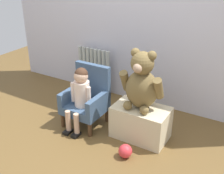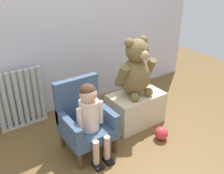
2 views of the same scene
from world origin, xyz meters
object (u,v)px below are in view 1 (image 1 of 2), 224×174
object	(u,v)px
large_teddy_bear	(142,83)
toy_ball	(125,151)
child_figure	(80,91)
radiator	(94,71)
low_bench	(141,122)
child_armchair	(87,98)

from	to	relation	value
large_teddy_bear	toy_ball	xyz separation A→B (m)	(0.04, -0.39, -0.55)
child_figure	radiator	bearing A→B (deg)	114.78
low_bench	toy_ball	xyz separation A→B (m)	(0.02, -0.37, -0.11)
toy_ball	large_teddy_bear	bearing A→B (deg)	95.61
large_teddy_bear	child_armchair	bearing A→B (deg)	-175.02
low_bench	large_teddy_bear	xyz separation A→B (m)	(-0.02, 0.01, 0.44)
child_figure	toy_ball	xyz separation A→B (m)	(0.67, -0.22, -0.38)
child_figure	low_bench	distance (m)	0.72
low_bench	toy_ball	bearing A→B (deg)	-86.50
large_teddy_bear	toy_ball	bearing A→B (deg)	-84.39
child_armchair	toy_ball	world-z (taller)	child_armchair
radiator	low_bench	size ratio (longest dim) A/B	1.11
radiator	large_teddy_bear	world-z (taller)	large_teddy_bear
low_bench	large_teddy_bear	bearing A→B (deg)	141.58
toy_ball	child_armchair	bearing A→B (deg)	153.50
radiator	toy_ball	size ratio (longest dim) A/B	4.74
child_figure	toy_ball	size ratio (longest dim) A/B	5.22
child_armchair	large_teddy_bear	bearing A→B (deg)	4.98
child_armchair	child_figure	xyz separation A→B (m)	(0.00, -0.11, 0.14)
child_armchair	low_bench	size ratio (longest dim) A/B	1.17
child_armchair	large_teddy_bear	size ratio (longest dim) A/B	1.10
low_bench	large_teddy_bear	world-z (taller)	large_teddy_bear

